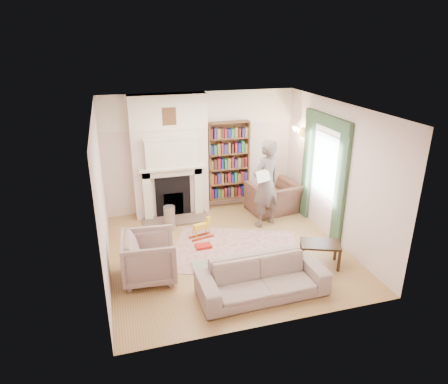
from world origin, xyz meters
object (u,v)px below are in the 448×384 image
object	(u,v)px
man_reading	(266,184)
paraffin_heater	(170,218)
armchair_reading	(273,198)
rocking_horse	(201,228)
coffee_table	(320,254)
sofa	(262,278)
bookcase	(228,161)
armchair_left	(149,257)

from	to	relation	value
man_reading	paraffin_heater	size ratio (longest dim) A/B	3.55
armchair_reading	rocking_horse	distance (m)	2.13
paraffin_heater	rocking_horse	bearing A→B (deg)	-44.84
rocking_horse	armchair_reading	bearing A→B (deg)	9.86
paraffin_heater	coffee_table	bearing A→B (deg)	-42.04
armchair_reading	sofa	xyz separation A→B (m)	(-1.44, -3.01, -0.05)
bookcase	paraffin_heater	xyz separation A→B (m)	(-1.60, -0.90, -0.90)
bookcase	coffee_table	size ratio (longest dim) A/B	2.64
bookcase	paraffin_heater	size ratio (longest dim) A/B	3.36
man_reading	paraffin_heater	bearing A→B (deg)	-31.54
bookcase	sofa	size ratio (longest dim) A/B	0.88
armchair_left	sofa	world-z (taller)	armchair_left
sofa	rocking_horse	xyz separation A→B (m)	(-0.51, 2.17, -0.08)
armchair_reading	armchair_left	distance (m)	3.74
bookcase	man_reading	distance (m)	1.33
rocking_horse	coffee_table	bearing A→B (deg)	-54.43
coffee_table	paraffin_heater	distance (m)	3.26
sofa	paraffin_heater	bearing A→B (deg)	110.09
man_reading	rocking_horse	world-z (taller)	man_reading
coffee_table	bookcase	bearing A→B (deg)	126.42
coffee_table	paraffin_heater	world-z (taller)	paraffin_heater
armchair_reading	rocking_horse	xyz separation A→B (m)	(-1.95, -0.84, -0.14)
bookcase	armchair_reading	distance (m)	1.38
bookcase	paraffin_heater	bearing A→B (deg)	-150.63
armchair_left	coffee_table	world-z (taller)	armchair_left
man_reading	coffee_table	size ratio (longest dim) A/B	2.79
bookcase	coffee_table	xyz separation A→B (m)	(0.83, -3.08, -0.95)
bookcase	armchair_reading	xyz separation A→B (m)	(0.93, -0.63, -0.81)
rocking_horse	paraffin_heater	bearing A→B (deg)	121.86
sofa	man_reading	distance (m)	2.69
sofa	paraffin_heater	xyz separation A→B (m)	(-1.08, 2.74, -0.03)
sofa	man_reading	world-z (taller)	man_reading
bookcase	rocking_horse	xyz separation A→B (m)	(-1.03, -1.46, -0.95)
armchair_left	armchair_reading	bearing A→B (deg)	-52.69
man_reading	armchair_reading	bearing A→B (deg)	-149.37
coffee_table	rocking_horse	bearing A→B (deg)	160.26
armchair_reading	sofa	bearing A→B (deg)	55.12
bookcase	armchair_reading	world-z (taller)	bookcase
paraffin_heater	bookcase	bearing A→B (deg)	29.37
armchair_reading	armchair_left	size ratio (longest dim) A/B	1.22
armchair_reading	armchair_left	world-z (taller)	armchair_left
armchair_left	coffee_table	distance (m)	3.08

